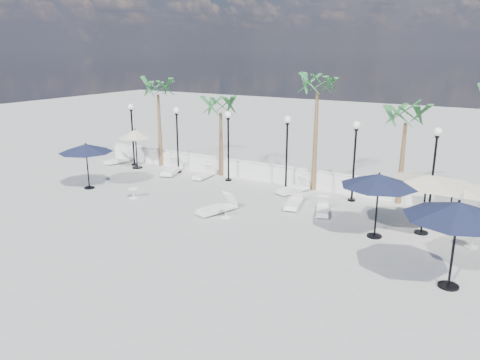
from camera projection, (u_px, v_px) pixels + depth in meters
The scene contains 28 objects.
ground at pixel (216, 230), 18.84m from camera, with size 100.00×100.00×0.00m, color #9B9B96.
balustrade at pixel (294, 177), 24.91m from camera, with size 26.00×0.30×1.01m.
lamppost_0 at pixel (132, 126), 28.73m from camera, with size 0.36×0.36×3.84m.
lamppost_1 at pixel (177, 131), 27.00m from camera, with size 0.36×0.36×3.84m.
lamppost_2 at pixel (228, 136), 25.27m from camera, with size 0.36×0.36×3.84m.
lamppost_3 at pixel (287, 143), 23.54m from camera, with size 0.36×0.36×3.84m.
lamppost_4 at pixel (355, 150), 21.81m from camera, with size 0.36×0.36×3.84m.
lamppost_5 at pixel (435, 159), 20.08m from camera, with size 0.36×0.36×3.84m.
palm_0 at pixel (158, 92), 28.10m from camera, with size 2.60×2.60×5.50m.
palm_1 at pixel (221, 110), 26.09m from camera, with size 2.60×2.60×4.70m.
palm_2 at pixel (318, 90), 22.90m from camera, with size 2.60×2.60×6.10m.
palm_3 at pixel (406, 120), 21.09m from camera, with size 2.60×2.60×4.90m.
lounger_0 at pixel (117, 161), 29.68m from camera, with size 1.03×1.70×0.61m.
lounger_1 at pixel (172, 169), 27.29m from camera, with size 1.32×2.21×0.79m.
lounger_2 at pixel (217, 208), 20.73m from camera, with size 1.18×2.07×0.74m.
lounger_3 at pixel (204, 175), 26.37m from camera, with size 0.65×1.73×0.64m.
lounger_4 at pixel (293, 188), 23.64m from camera, with size 1.19×2.01×0.72m.
lounger_5 at pixel (323, 209), 20.64m from camera, with size 1.04×1.71×0.61m.
lounger_6 at pixel (294, 202), 21.55m from camera, with size 1.03×1.92×0.69m.
side_table_0 at pixel (133, 192), 22.80m from camera, with size 0.50×0.50×0.48m.
side_table_1 at pixel (226, 212), 20.16m from camera, with size 0.46×0.46×0.45m.
side_table_2 at pixel (472, 239), 17.08m from camera, with size 0.60×0.60×0.58m.
parasol_navy_left at pixel (86, 148), 23.93m from camera, with size 2.75×2.75×2.42m.
parasol_navy_mid at pixel (379, 180), 17.54m from camera, with size 2.89×2.89×2.59m.
parasol_navy_right at pixel (458, 211), 13.65m from camera, with size 3.13×3.13×2.81m.
parasol_cream_sq_a at pixel (427, 175), 17.86m from camera, with size 5.24×5.24×2.57m.
parasol_cream_sq_b at pixel (454, 181), 18.20m from camera, with size 4.46×4.46×2.23m.
parasol_cream_small at pixel (135, 134), 28.15m from camera, with size 1.99×1.99×2.45m.
Camera 1 is at (9.87, -14.61, 7.01)m, focal length 35.00 mm.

